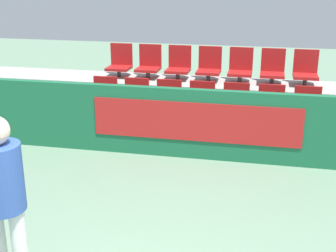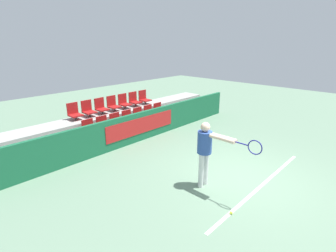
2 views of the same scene
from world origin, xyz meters
TOP-DOWN VIEW (x-y plane):
  - barrier_wall at (0.00, 4.07)m, footprint 10.33×0.14m
  - bleacher_tier_front at (0.00, 4.63)m, footprint 9.93×0.94m
  - bleacher_tier_middle at (0.00, 5.57)m, footprint 9.93×0.94m
  - stadium_chair_0 at (-1.65, 4.75)m, footprint 0.41×0.42m
  - stadium_chair_1 at (-1.10, 4.75)m, footprint 0.41×0.42m
  - stadium_chair_2 at (-0.55, 4.75)m, footprint 0.41×0.42m
  - stadium_chair_3 at (0.00, 4.75)m, footprint 0.41×0.42m
  - stadium_chair_4 at (0.55, 4.75)m, footprint 0.41×0.42m
  - stadium_chair_5 at (1.10, 4.75)m, footprint 0.41×0.42m
  - stadium_chair_6 at (1.65, 4.75)m, footprint 0.41×0.42m
  - stadium_chair_7 at (-1.65, 5.70)m, footprint 0.41×0.42m
  - stadium_chair_8 at (-1.10, 5.70)m, footprint 0.41×0.42m
  - stadium_chair_9 at (-0.55, 5.70)m, footprint 0.41×0.42m
  - stadium_chair_10 at (0.00, 5.70)m, footprint 0.41×0.42m
  - stadium_chair_11 at (0.55, 5.70)m, footprint 0.41×0.42m
  - stadium_chair_12 at (1.10, 5.70)m, footprint 0.41×0.42m
  - stadium_chair_13 at (1.65, 5.70)m, footprint 0.41×0.42m

SIDE VIEW (x-z plane):
  - bleacher_tier_front at x=0.00m, z-range 0.00..0.42m
  - bleacher_tier_middle at x=0.00m, z-range 0.00..0.83m
  - barrier_wall at x=0.00m, z-range 0.00..1.07m
  - stadium_chair_0 at x=-1.65m, z-range 0.37..0.96m
  - stadium_chair_1 at x=-1.10m, z-range 0.37..0.96m
  - stadium_chair_2 at x=-0.55m, z-range 0.37..0.96m
  - stadium_chair_3 at x=0.00m, z-range 0.37..0.96m
  - stadium_chair_4 at x=0.55m, z-range 0.37..0.96m
  - stadium_chair_5 at x=1.10m, z-range 0.37..0.96m
  - stadium_chair_6 at x=1.65m, z-range 0.37..0.96m
  - stadium_chair_7 at x=-1.65m, z-range 0.79..1.38m
  - stadium_chair_8 at x=-1.10m, z-range 0.79..1.38m
  - stadium_chair_9 at x=-0.55m, z-range 0.79..1.38m
  - stadium_chair_10 at x=0.00m, z-range 0.79..1.38m
  - stadium_chair_11 at x=0.55m, z-range 0.79..1.38m
  - stadium_chair_12 at x=1.10m, z-range 0.79..1.38m
  - stadium_chair_13 at x=1.65m, z-range 0.79..1.38m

